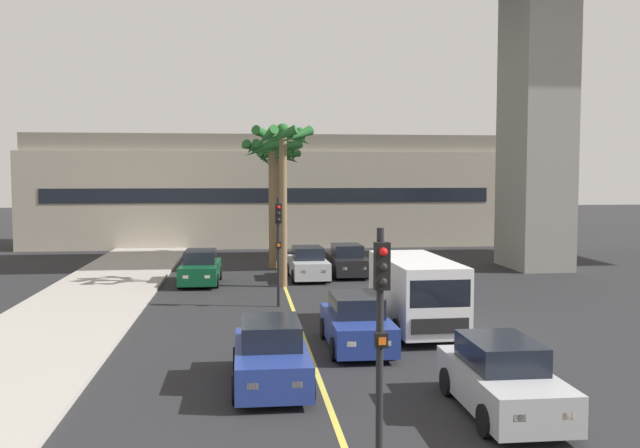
{
  "coord_description": "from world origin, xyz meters",
  "views": [
    {
      "loc": [
        -1.83,
        -2.52,
        5.04
      ],
      "look_at": [
        0.0,
        14.0,
        3.87
      ],
      "focal_mm": 38.9,
      "sensor_mm": 36.0,
      "label": 1
    }
  ],
  "objects_px": {
    "car_queue_third": "(357,324)",
    "car_queue_fifth": "(200,268)",
    "palm_tree_mid_median": "(272,160)",
    "palm_tree_far_median": "(283,154)",
    "car_queue_front": "(347,261)",
    "car_queue_fourth": "(271,356)",
    "palm_tree_near_median": "(278,169)",
    "traffic_light_median_near": "(381,320)",
    "delivery_van": "(416,292)",
    "car_queue_second": "(502,379)",
    "car_queue_sixth": "(308,264)",
    "traffic_light_median_far": "(278,237)"
  },
  "relations": [
    {
      "from": "car_queue_front",
      "to": "palm_tree_near_median",
      "type": "relative_size",
      "value": 0.61
    },
    {
      "from": "car_queue_third",
      "to": "car_queue_fifth",
      "type": "xyz_separation_m",
      "value": [
        -5.28,
        12.64,
        0.0
      ]
    },
    {
      "from": "car_queue_fourth",
      "to": "palm_tree_mid_median",
      "type": "relative_size",
      "value": 0.58
    },
    {
      "from": "car_queue_sixth",
      "to": "palm_tree_near_median",
      "type": "relative_size",
      "value": 0.62
    },
    {
      "from": "car_queue_front",
      "to": "car_queue_sixth",
      "type": "height_order",
      "value": "same"
    },
    {
      "from": "car_queue_second",
      "to": "car_queue_third",
      "type": "relative_size",
      "value": 1.0
    },
    {
      "from": "traffic_light_median_far",
      "to": "palm_tree_mid_median",
      "type": "distance_m",
      "value": 11.73
    },
    {
      "from": "car_queue_fifth",
      "to": "palm_tree_far_median",
      "type": "relative_size",
      "value": 0.56
    },
    {
      "from": "palm_tree_near_median",
      "to": "traffic_light_median_near",
      "type": "bearing_deg",
      "value": -89.95
    },
    {
      "from": "palm_tree_mid_median",
      "to": "palm_tree_far_median",
      "type": "distance_m",
      "value": 6.48
    },
    {
      "from": "delivery_van",
      "to": "car_queue_front",
      "type": "bearing_deg",
      "value": 91.49
    },
    {
      "from": "car_queue_fourth",
      "to": "palm_tree_mid_median",
      "type": "xyz_separation_m",
      "value": [
        0.94,
        21.2,
        5.12
      ]
    },
    {
      "from": "car_queue_front",
      "to": "car_queue_second",
      "type": "bearing_deg",
      "value": -89.31
    },
    {
      "from": "car_queue_fourth",
      "to": "traffic_light_median_near",
      "type": "height_order",
      "value": "traffic_light_median_near"
    },
    {
      "from": "car_queue_fourth",
      "to": "traffic_light_median_near",
      "type": "relative_size",
      "value": 0.98
    },
    {
      "from": "car_queue_front",
      "to": "car_queue_second",
      "type": "distance_m",
      "value": 20.37
    },
    {
      "from": "car_queue_front",
      "to": "palm_tree_mid_median",
      "type": "relative_size",
      "value": 0.58
    },
    {
      "from": "traffic_light_median_near",
      "to": "palm_tree_mid_median",
      "type": "bearing_deg",
      "value": 91.34
    },
    {
      "from": "car_queue_fifth",
      "to": "palm_tree_mid_median",
      "type": "relative_size",
      "value": 0.59
    },
    {
      "from": "car_queue_sixth",
      "to": "traffic_light_median_near",
      "type": "height_order",
      "value": "traffic_light_median_near"
    },
    {
      "from": "car_queue_fifth",
      "to": "car_queue_sixth",
      "type": "height_order",
      "value": "same"
    },
    {
      "from": "palm_tree_near_median",
      "to": "palm_tree_mid_median",
      "type": "height_order",
      "value": "palm_tree_mid_median"
    },
    {
      "from": "car_queue_fifth",
      "to": "car_queue_front",
      "type": "bearing_deg",
      "value": 14.89
    },
    {
      "from": "delivery_van",
      "to": "traffic_light_median_near",
      "type": "relative_size",
      "value": 1.26
    },
    {
      "from": "traffic_light_median_far",
      "to": "palm_tree_near_median",
      "type": "height_order",
      "value": "palm_tree_near_median"
    },
    {
      "from": "car_queue_sixth",
      "to": "palm_tree_near_median",
      "type": "distance_m",
      "value": 10.71
    },
    {
      "from": "traffic_light_median_near",
      "to": "palm_tree_far_median",
      "type": "relative_size",
      "value": 0.57
    },
    {
      "from": "traffic_light_median_far",
      "to": "palm_tree_mid_median",
      "type": "xyz_separation_m",
      "value": [
        0.25,
        11.3,
        3.13
      ]
    },
    {
      "from": "car_queue_front",
      "to": "car_queue_second",
      "type": "height_order",
      "value": "same"
    },
    {
      "from": "car_queue_second",
      "to": "car_queue_fifth",
      "type": "height_order",
      "value": "same"
    },
    {
      "from": "car_queue_third",
      "to": "car_queue_fourth",
      "type": "xyz_separation_m",
      "value": [
        -2.64,
        -3.36,
        0.0
      ]
    },
    {
      "from": "car_queue_fifth",
      "to": "delivery_van",
      "type": "relative_size",
      "value": 0.78
    },
    {
      "from": "car_queue_second",
      "to": "palm_tree_mid_median",
      "type": "xyz_separation_m",
      "value": [
        -3.87,
        23.66,
        5.12
      ]
    },
    {
      "from": "car_queue_front",
      "to": "traffic_light_median_far",
      "type": "relative_size",
      "value": 0.98
    },
    {
      "from": "palm_tree_near_median",
      "to": "car_queue_fourth",
      "type": "bearing_deg",
      "value": -93.31
    },
    {
      "from": "car_queue_front",
      "to": "car_queue_fourth",
      "type": "bearing_deg",
      "value": -104.29
    },
    {
      "from": "car_queue_front",
      "to": "car_queue_fourth",
      "type": "height_order",
      "value": "same"
    },
    {
      "from": "car_queue_fourth",
      "to": "delivery_van",
      "type": "relative_size",
      "value": 0.78
    },
    {
      "from": "car_queue_fourth",
      "to": "traffic_light_median_far",
      "type": "xyz_separation_m",
      "value": [
        0.69,
        9.9,
        1.99
      ]
    },
    {
      "from": "car_queue_front",
      "to": "car_queue_sixth",
      "type": "distance_m",
      "value": 2.28
    },
    {
      "from": "car_queue_sixth",
      "to": "traffic_light_median_near",
      "type": "relative_size",
      "value": 0.99
    },
    {
      "from": "car_queue_front",
      "to": "palm_tree_far_median",
      "type": "bearing_deg",
      "value": -137.0
    },
    {
      "from": "car_queue_front",
      "to": "traffic_light_median_far",
      "type": "bearing_deg",
      "value": -115.78
    },
    {
      "from": "car_queue_fifth",
      "to": "palm_tree_far_median",
      "type": "bearing_deg",
      "value": -18.57
    },
    {
      "from": "car_queue_fourth",
      "to": "delivery_van",
      "type": "height_order",
      "value": "delivery_van"
    },
    {
      "from": "car_queue_front",
      "to": "car_queue_sixth",
      "type": "bearing_deg",
      "value": -155.89
    },
    {
      "from": "car_queue_sixth",
      "to": "palm_tree_far_median",
      "type": "relative_size",
      "value": 0.56
    },
    {
      "from": "car_queue_front",
      "to": "car_queue_fourth",
      "type": "xyz_separation_m",
      "value": [
        -4.56,
        -17.91,
        0.0
      ]
    },
    {
      "from": "car_queue_second",
      "to": "traffic_light_median_near",
      "type": "bearing_deg",
      "value": -136.61
    },
    {
      "from": "delivery_van",
      "to": "car_queue_second",
      "type": "bearing_deg",
      "value": -90.62
    }
  ]
}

